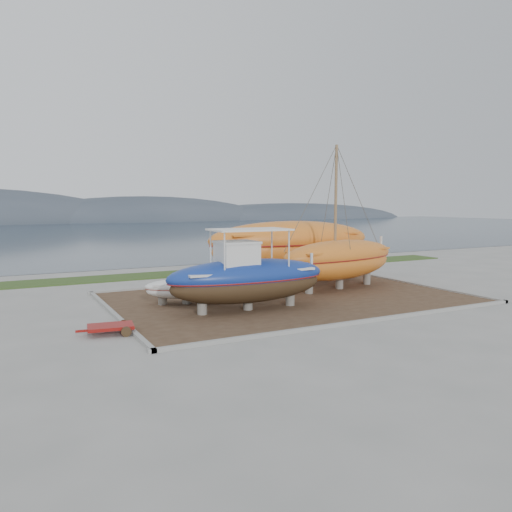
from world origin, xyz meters
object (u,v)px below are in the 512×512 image
blue_caique (248,270)px  orange_sailboat (341,218)px  orange_bare_hull (291,251)px  white_dinghy (187,291)px  red_trailer (111,330)px

blue_caique → orange_sailboat: bearing=21.7°
orange_bare_hull → orange_sailboat: bearing=-76.4°
blue_caique → white_dinghy: (-2.07, 2.68, -1.29)m
white_dinghy → orange_bare_hull: size_ratio=0.36×
orange_sailboat → orange_bare_hull: orange_sailboat is taller
red_trailer → blue_caique: bearing=18.9°
blue_caique → red_trailer: 6.94m
blue_caique → orange_sailboat: orange_sailboat is taller
white_dinghy → orange_bare_hull: bearing=43.2°
white_dinghy → red_trailer: (-4.52, -3.95, -0.49)m
white_dinghy → red_trailer: 6.02m
white_dinghy → orange_sailboat: bearing=17.5°
orange_sailboat → orange_bare_hull: size_ratio=0.76×
white_dinghy → orange_sailboat: orange_sailboat is taller
orange_bare_hull → red_trailer: (-13.18, -8.14, -1.75)m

